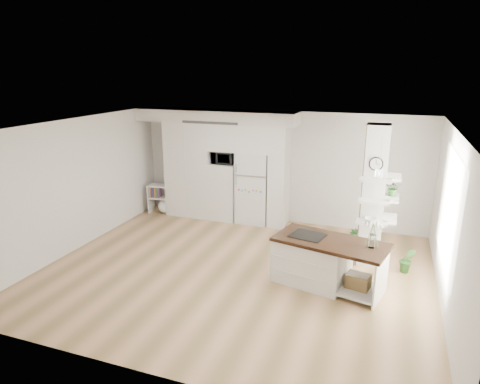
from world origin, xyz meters
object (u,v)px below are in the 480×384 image
Objects in this scene: kitchen_island at (318,259)px; refrigerator at (254,187)px; floor_plant_a at (407,260)px; bookshelf at (163,201)px.

refrigerator is at bearing 140.59° from kitchen_island.
refrigerator is 0.86× the size of kitchen_island.
refrigerator reaches higher than floor_plant_a.
kitchen_island reaches higher than bookshelf.
refrigerator is 3.55× the size of floor_plant_a.
kitchen_island is (2.04, -2.62, -0.43)m from refrigerator.
refrigerator is 3.35m from kitchen_island.
kitchen_island is at bearing -52.16° from refrigerator.
floor_plant_a is (1.49, 0.97, -0.20)m from kitchen_island.
refrigerator is 2.32× the size of bookshelf.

